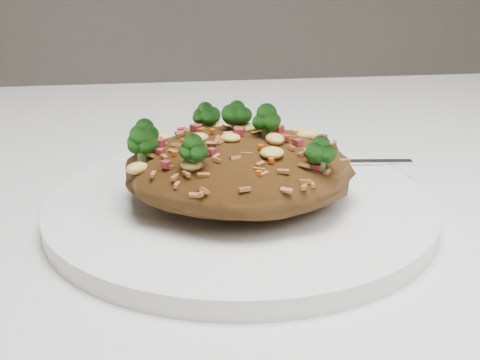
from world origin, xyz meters
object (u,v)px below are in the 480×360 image
Objects in this scene: plate at (240,208)px; fried_rice at (239,159)px; fork at (324,162)px; dining_table at (177,292)px.

plate is 1.72× the size of fried_rice.
plate is at bearing -133.39° from fork.
dining_table is 7.38× the size of fork.
fork is at bearing 5.01° from dining_table.
fork is at bearing 40.09° from plate.
fried_rice reaches higher than plate.
plate is at bearing -8.78° from fried_rice.
fried_rice is at bearing -133.76° from fork.
plate is at bearing -49.69° from dining_table.
fork reaches higher than plate.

